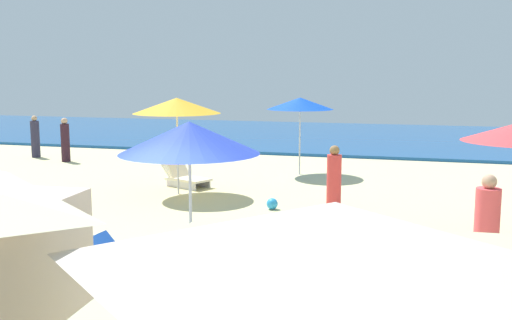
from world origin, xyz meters
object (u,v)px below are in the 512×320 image
umbrella_2 (189,138)px  beachgoer_4 (35,138)px  lounge_chair_4_0 (187,178)px  beachgoer_2 (334,179)px  lounge_chair_2_1 (104,263)px  beach_ball_0 (272,204)px  lounge_chair_2_0 (127,262)px  beachgoer_3 (486,229)px  lounge_chair_4_1 (183,178)px  umbrella_4 (177,106)px  umbrella_3 (300,104)px  beachgoer_5 (65,141)px

umbrella_2 → beachgoer_4: umbrella_2 is taller
lounge_chair_4_0 → beachgoer_2: beachgoer_2 is taller
lounge_chair_2_1 → beach_ball_0: lounge_chair_2_1 is taller
lounge_chair_2_0 → beachgoer_3: 5.75m
lounge_chair_2_0 → lounge_chair_4_1: (-2.14, 7.34, -0.04)m
umbrella_2 → lounge_chair_4_1: size_ratio=1.75×
lounge_chair_4_0 → lounge_chair_2_1: bearing=-143.9°
umbrella_4 → lounge_chair_4_1: bearing=106.1°
lounge_chair_2_1 → lounge_chair_4_1: size_ratio=0.97×
beachgoer_3 → lounge_chair_4_1: bearing=-21.6°
umbrella_2 → beachgoer_2: bearing=72.4°
beachgoer_3 → beach_ball_0: size_ratio=6.04×
lounge_chair_4_0 → beachgoer_4: beachgoer_4 is taller
lounge_chair_2_0 → umbrella_3: umbrella_3 is taller
umbrella_4 → lounge_chair_4_0: 2.35m
beachgoer_4 → umbrella_3: bearing=-66.5°
lounge_chair_2_0 → beachgoer_4: 14.97m
lounge_chair_4_1 → beachgoer_5: 6.83m
lounge_chair_2_0 → beachgoer_2: 6.32m
beachgoer_2 → lounge_chair_4_0: bearing=128.7°
umbrella_2 → lounge_chair_2_1: (-1.16, -0.78, -1.95)m
beach_ball_0 → beachgoer_3: bearing=-38.3°
lounge_chair_2_0 → lounge_chair_4_1: bearing=20.0°
umbrella_2 → beachgoer_2: umbrella_2 is taller
lounge_chair_2_0 → beachgoer_4: bearing=45.2°
umbrella_3 → beach_ball_0: bearing=-85.8°
umbrella_2 → lounge_chair_4_1: bearing=113.9°
umbrella_4 → beach_ball_0: umbrella_4 is taller
umbrella_3 → beachgoer_3: bearing=-60.5°
lounge_chair_2_0 → beachgoer_5: (-8.15, 10.56, 0.49)m
lounge_chair_4_1 → beachgoer_3: beachgoer_3 is taller
lounge_chair_4_1 → beach_ball_0: bearing=-105.0°
umbrella_2 → umbrella_3: bearing=90.7°
beach_ball_0 → umbrella_2: bearing=-93.0°
lounge_chair_2_1 → beachgoer_5: size_ratio=0.85×
umbrella_3 → beachgoer_3: umbrella_3 is taller
beachgoer_2 → beachgoer_3: beachgoer_3 is taller
umbrella_4 → beachgoer_2: umbrella_4 is taller
lounge_chair_4_1 → beach_ball_0: size_ratio=5.17×
lounge_chair_2_1 → umbrella_3: (1.04, 10.27, 2.03)m
umbrella_4 → lounge_chair_2_1: bearing=-77.0°
umbrella_2 → beachgoer_3: (4.66, 1.02, -1.44)m
umbrella_4 → lounge_chair_4_0: size_ratio=1.84×
umbrella_3 → lounge_chair_4_1: size_ratio=1.75×
beachgoer_2 → beachgoer_5: 11.58m
umbrella_3 → beachgoer_5: bearing=177.7°
umbrella_2 → beachgoer_2: size_ratio=1.62×
umbrella_3 → beachgoer_5: umbrella_3 is taller
beachgoer_4 → umbrella_4: bearing=-92.5°
beachgoer_3 → umbrella_2: bearing=27.2°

